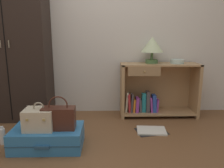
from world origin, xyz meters
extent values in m
plane|color=brown|center=(0.00, 0.00, 0.00)|extent=(9.00, 9.00, 0.00)
cube|color=silver|center=(0.00, 1.50, 1.30)|extent=(6.40, 0.10, 2.60)
cube|color=black|center=(-1.15, 1.20, 1.02)|extent=(0.92, 0.45, 2.04)
cube|color=black|center=(-1.15, 0.98, 1.02)|extent=(0.01, 0.01, 1.94)
cylinder|color=gray|center=(-1.20, 0.97, 1.02)|extent=(0.01, 0.01, 0.09)
cylinder|color=gray|center=(-1.10, 0.97, 1.02)|extent=(0.01, 0.01, 0.09)
cube|color=tan|center=(0.29, 1.24, 0.37)|extent=(0.04, 0.35, 0.75)
cube|color=tan|center=(1.32, 1.24, 0.37)|extent=(0.04, 0.35, 0.75)
cube|color=tan|center=(0.81, 1.24, 0.73)|extent=(1.07, 0.35, 0.02)
cube|color=tan|center=(0.81, 1.24, 0.06)|extent=(0.99, 0.35, 0.02)
cube|color=tan|center=(0.81, 1.41, 0.37)|extent=(0.99, 0.01, 0.73)
cube|color=#9D7950|center=(0.57, 1.08, 0.66)|extent=(0.43, 0.02, 0.12)
sphere|color=#9E844C|center=(0.57, 1.06, 0.66)|extent=(0.02, 0.02, 0.02)
cube|color=beige|center=(0.35, 1.22, 0.20)|extent=(0.05, 0.08, 0.28)
cube|color=red|center=(0.39, 1.22, 0.19)|extent=(0.05, 0.10, 0.26)
cube|color=#4C474C|center=(0.43, 1.22, 0.19)|extent=(0.04, 0.12, 0.26)
cube|color=orange|center=(0.46, 1.22, 0.16)|extent=(0.04, 0.11, 0.19)
cube|color=purple|center=(0.50, 1.22, 0.17)|extent=(0.05, 0.13, 0.21)
cube|color=#4C474C|center=(0.54, 1.22, 0.16)|extent=(0.04, 0.11, 0.19)
cube|color=teal|center=(0.59, 1.22, 0.20)|extent=(0.05, 0.09, 0.26)
cube|color=#4C474C|center=(0.65, 1.22, 0.21)|extent=(0.05, 0.13, 0.29)
cube|color=purple|center=(0.70, 1.22, 0.17)|extent=(0.04, 0.13, 0.21)
cube|color=#2D51B2|center=(0.74, 1.22, 0.19)|extent=(0.06, 0.12, 0.25)
cube|color=purple|center=(0.79, 1.22, 0.16)|extent=(0.03, 0.10, 0.18)
cylinder|color=#4C7542|center=(0.70, 1.28, 0.77)|extent=(0.17, 0.17, 0.05)
cylinder|color=#4C7542|center=(0.70, 1.28, 0.85)|extent=(0.04, 0.04, 0.10)
cone|color=beige|center=(0.70, 1.28, 1.00)|extent=(0.30, 0.30, 0.21)
cylinder|color=silver|center=(1.04, 1.24, 0.77)|extent=(0.19, 0.19, 0.06)
cube|color=teal|center=(-0.53, 0.34, 0.10)|extent=(0.70, 0.40, 0.21)
cube|color=#285071|center=(-0.53, 0.34, 0.10)|extent=(0.71, 0.41, 0.01)
cube|color=#285071|center=(-0.53, 0.12, 0.10)|extent=(0.14, 0.02, 0.03)
cube|color=beige|center=(-0.59, 0.31, 0.31)|extent=(0.29, 0.23, 0.21)
torus|color=gray|center=(-0.59, 0.31, 0.44)|extent=(0.11, 0.02, 0.11)
cube|color=tan|center=(-0.67, 0.19, 0.35)|extent=(0.02, 0.01, 0.02)
cube|color=tan|center=(-0.51, 0.19, 0.35)|extent=(0.02, 0.01, 0.02)
cube|color=#472319|center=(-0.40, 0.31, 0.32)|extent=(0.32, 0.15, 0.22)
torus|color=#472319|center=(-0.40, 0.31, 0.45)|extent=(0.19, 0.01, 0.19)
cylinder|color=white|center=(-1.03, 0.41, 0.09)|extent=(0.06, 0.06, 0.17)
cylinder|color=silver|center=(-1.03, 0.41, 0.18)|extent=(0.04, 0.04, 0.02)
cube|color=white|center=(0.61, 0.69, 0.01)|extent=(0.36, 0.27, 0.02)
cube|color=black|center=(0.61, 0.69, 0.00)|extent=(0.40, 0.33, 0.01)
camera|label=1|loc=(0.08, -1.80, 1.13)|focal=36.01mm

